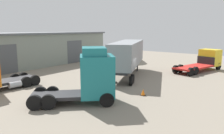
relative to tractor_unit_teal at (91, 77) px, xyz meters
name	(u,v)px	position (x,y,z in m)	size (l,w,h in m)	color
ground_plane	(129,81)	(7.36, 1.23, -1.96)	(60.00, 60.00, 0.00)	gray
warehouse_building	(32,49)	(7.36, 18.37, 0.50)	(26.81, 6.80, 4.91)	gray
tractor_unit_teal	(91,77)	(0.00, 0.00, 0.00)	(6.00, 6.09, 4.15)	#197075
container_trailer_blue	(128,54)	(9.63, 2.90, 0.60)	(10.61, 6.34, 4.00)	gray
flatbed_truck_yellow	(205,60)	(18.91, -3.52, -0.66)	(8.07, 4.38, 2.71)	yellow
gravel_pile	(134,59)	(18.08, 7.00, -1.18)	(4.27, 4.27, 1.57)	#565147
oil_drum	(106,85)	(3.35, 1.16, -1.52)	(0.58, 0.58, 0.88)	black
traffic_cone	(143,93)	(3.84, -2.32, -1.71)	(0.40, 0.40, 0.55)	black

